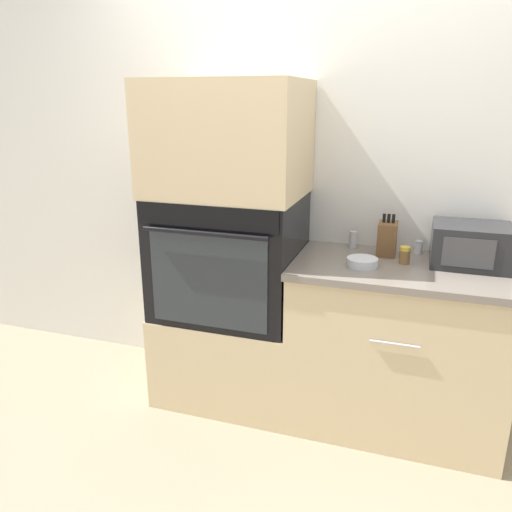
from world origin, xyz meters
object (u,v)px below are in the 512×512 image
at_px(bowl, 362,262).
at_px(condiment_jar_far, 353,240).
at_px(wall_oven, 229,255).
at_px(condiment_jar_near, 405,255).
at_px(condiment_jar_mid, 418,247).
at_px(microwave, 471,245).
at_px(knife_block, 387,238).

relative_size(bowl, condiment_jar_far, 1.59).
bearing_deg(wall_oven, condiment_jar_near, 2.27).
distance_m(bowl, condiment_jar_far, 0.31).
relative_size(condiment_jar_near, condiment_jar_mid, 1.24).
bearing_deg(condiment_jar_near, microwave, 14.05).
height_order(knife_block, bowl, knife_block).
distance_m(microwave, condiment_jar_near, 0.32).
bearing_deg(knife_block, bowl, -112.55).
height_order(bowl, condiment_jar_mid, condiment_jar_mid).
bearing_deg(knife_block, wall_oven, -168.88).
distance_m(condiment_jar_mid, condiment_jar_far, 0.34).
distance_m(knife_block, condiment_jar_far, 0.20).
bearing_deg(condiment_jar_far, microwave, -11.40).
height_order(wall_oven, condiment_jar_far, wall_oven).
height_order(microwave, bowl, microwave).
relative_size(bowl, condiment_jar_mid, 2.15).
distance_m(microwave, condiment_jar_mid, 0.27).
relative_size(wall_oven, condiment_jar_mid, 10.76).
xyz_separation_m(wall_oven, microwave, (1.21, 0.11, 0.14)).
distance_m(wall_oven, condiment_jar_near, 0.92).
xyz_separation_m(knife_block, bowl, (-0.10, -0.23, -0.07)).
bearing_deg(knife_block, condiment_jar_near, -52.34).
bearing_deg(bowl, condiment_jar_near, 29.07).
bearing_deg(knife_block, condiment_jar_far, 159.61).
bearing_deg(wall_oven, microwave, 5.25).
height_order(knife_block, condiment_jar_near, knife_block).
xyz_separation_m(condiment_jar_near, condiment_jar_far, (-0.28, 0.19, 0.00)).
bearing_deg(microwave, condiment_jar_near, -165.95).
height_order(microwave, condiment_jar_near, microwave).
xyz_separation_m(wall_oven, bowl, (0.72, -0.07, 0.05)).
xyz_separation_m(bowl, condiment_jar_far, (-0.09, 0.30, 0.03)).
relative_size(microwave, condiment_jar_mid, 5.22).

